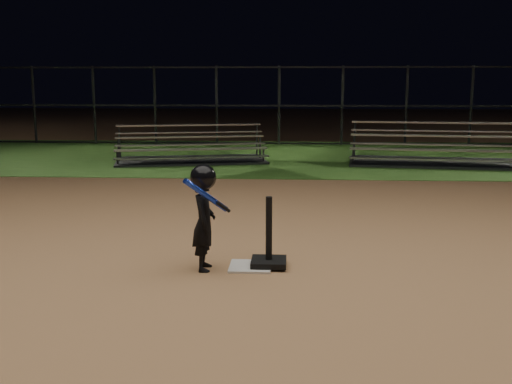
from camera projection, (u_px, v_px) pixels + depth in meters
The scene contains 8 objects.
ground at pixel (250, 267), 6.49m from camera, with size 80.00×80.00×0.00m, color #A9784C.
grass_strip at pixel (276, 156), 16.31m from camera, with size 60.00×8.00×0.01m, color #2C531B.
home_plate at pixel (250, 266), 6.49m from camera, with size 0.45×0.45×0.02m, color beige.
batting_tee at pixel (269, 253), 6.49m from camera, with size 0.38×0.38×0.75m.
child_batter at pixel (204, 214), 6.31m from camera, with size 0.45×0.56×1.14m.
bleacher_left at pixel (191, 154), 15.09m from camera, with size 4.02×2.59×0.91m.
bleacher_right at pixel (435, 156), 14.65m from camera, with size 4.30×2.48×1.00m.
backstop_fence at pixel (279, 106), 19.03m from camera, with size 20.08×0.08×2.50m.
Camera 1 is at (0.44, -6.22, 1.98)m, focal length 41.99 mm.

